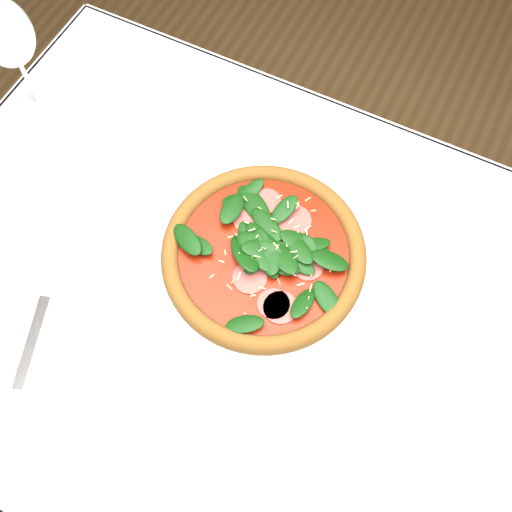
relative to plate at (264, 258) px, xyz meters
The scene contains 7 objects.
ground 0.76m from the plate, 52.81° to the right, with size 6.00×6.00×0.00m, color brown.
dining_table 0.14m from the plate, 52.81° to the right, with size 1.21×0.81×0.75m.
plate is the anchor object (origin of this frame).
pizza 0.02m from the plate, ahead, with size 0.34×0.34×0.04m.
wine_glass 0.52m from the plate, 168.79° to the left, with size 0.09×0.09×0.22m.
napkin 0.35m from the plate, 131.32° to the right, with size 0.16×0.07×0.01m, color white.
fork 0.34m from the plate, 135.96° to the right, with size 0.08×0.17×0.00m.
Camera 1 is at (0.10, -0.26, 1.55)m, focal length 40.00 mm.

